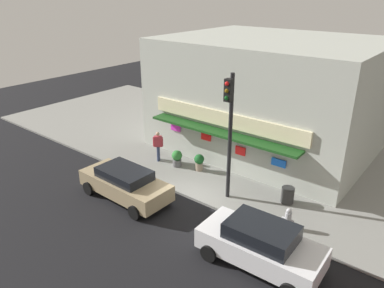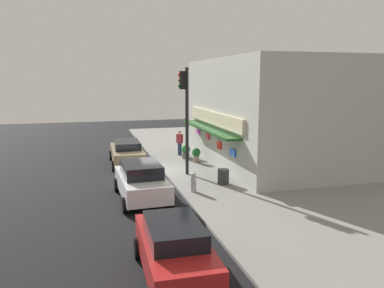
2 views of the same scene
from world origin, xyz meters
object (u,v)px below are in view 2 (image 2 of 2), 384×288
Objects in this scene: parked_car_tan at (127,152)px; pedestrian at (180,142)px; fire_hydrant at (194,182)px; potted_plant_by_doorway at (196,154)px; parked_car_red at (174,249)px; traffic_light at (185,107)px; potted_plant_by_window at (186,151)px; trash_can at (223,177)px; parked_car_white at (141,181)px.

pedestrian is at bearing 111.18° from parked_car_tan.
parked_car_tan is (-7.04, -2.37, 0.23)m from fire_hydrant.
parked_car_red is at bearing -18.56° from potted_plant_by_doorway.
traffic_light is 1.26× the size of parked_car_tan.
parked_car_red is (14.29, -4.02, 0.22)m from potted_plant_by_window.
pedestrian is at bearing -177.02° from trash_can.
parked_car_red is (7.95, -4.33, 0.34)m from trash_can.
parked_car_white reaches higher than potted_plant_by_window.
traffic_light reaches higher than potted_plant_by_doorway.
trash_can is 5.10m from potted_plant_by_doorway.
traffic_light is at bearing 163.94° from parked_car_red.
parked_car_tan is (-6.18, -4.17, 0.29)m from trash_can.
traffic_light is 6.35× the size of fire_hydrant.
parked_car_tan is (-3.78, -2.82, -3.03)m from traffic_light.
pedestrian is (-7.64, -0.40, 0.56)m from trash_can.
potted_plant_by_doorway is 13.76m from parked_car_red.
pedestrian is (-5.24, 0.95, -2.76)m from traffic_light.
potted_plant_by_doorway is (-5.95, 1.84, 0.07)m from fire_hydrant.
fire_hydrant is 1.00× the size of potted_plant_by_doorway.
pedestrian is at bearing 169.76° from traffic_light.
potted_plant_by_window is at bearing -177.24° from trash_can.
traffic_light is 4.39m from potted_plant_by_doorway.
trash_can is at bearing 115.54° from fire_hydrant.
potted_plant_by_doorway is 0.21× the size of parked_car_white.
traffic_light is at bearing -27.49° from potted_plant_by_doorway.
potted_plant_by_window is (-3.93, 1.04, -3.20)m from traffic_light.
parked_car_tan is at bearing 179.35° from parked_car_red.
traffic_light is 4.32m from trash_can.
fire_hydrant is at bearing 91.69° from parked_car_white.
parked_car_tan is at bearing -87.71° from potted_plant_by_window.
potted_plant_by_doorway reaches higher than trash_can.
trash_can is at bearing 2.76° from potted_plant_by_window.
traffic_light is at bearing -150.84° from trash_can.
parked_car_tan reaches higher than fire_hydrant.
fire_hydrant is at bearing -64.46° from trash_can.
potted_plant_by_doorway is at bearing 16.05° from potted_plant_by_window.
potted_plant_by_window is (-6.34, -0.31, 0.12)m from trash_can.
potted_plant_by_doorway is at bearing 179.41° from trash_can.
fire_hydrant and potted_plant_by_doorway have the same top height.
potted_plant_by_doorway is at bearing 75.49° from parked_car_tan.
potted_plant_by_window is at bearing 151.61° from parked_car_white.
parked_car_tan is 1.13× the size of parked_car_red.
pedestrian is 0.37× the size of parked_car_tan.
fire_hydrant is at bearing 18.63° from parked_car_tan.
traffic_light reaches higher than fire_hydrant.
fire_hydrant is 1.21× the size of trash_can.
parked_car_tan is 1.04× the size of parked_car_white.
trash_can is 0.18× the size of parked_car_red.
potted_plant_by_window is at bearing 165.20° from traffic_light.
fire_hydrant is at bearing 160.34° from parked_car_red.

